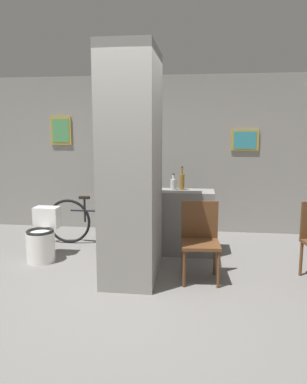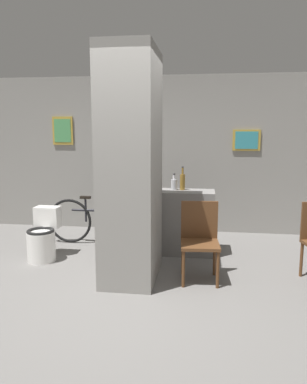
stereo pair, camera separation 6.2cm
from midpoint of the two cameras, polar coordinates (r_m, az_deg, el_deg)
ground_plane at (r=4.13m, az=-5.11°, el=-15.15°), size 14.00×14.00×0.00m
wall_back at (r=6.36m, az=-0.27°, el=5.74°), size 8.00×0.09×2.60m
pillar_center at (r=4.27m, az=-3.78°, el=3.82°), size 0.63×1.00×2.60m
counter_shelf at (r=5.28m, az=2.30°, el=-4.52°), size 1.19×0.44×0.89m
toilet at (r=5.22m, az=-16.93°, el=-6.77°), size 0.37×0.53×0.68m
chair_near_pillar at (r=4.38m, az=6.70°, el=-6.84°), size 0.46×0.46×0.90m
bicycle at (r=5.70m, az=-8.19°, el=-4.45°), size 1.72×0.42×0.73m
bottle_tall at (r=5.24m, az=4.01°, el=1.68°), size 0.07×0.07×0.33m
bottle_short at (r=5.25m, az=2.71°, el=1.29°), size 0.09×0.09×0.24m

